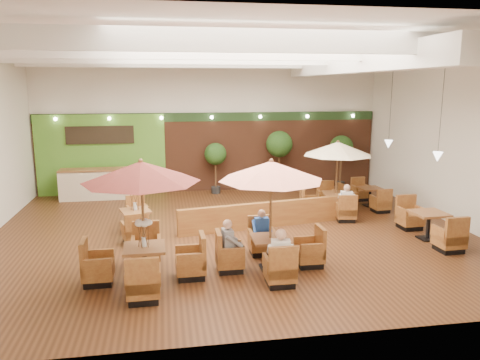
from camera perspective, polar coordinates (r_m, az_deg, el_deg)
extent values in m
plane|color=#381E0F|center=(13.99, -0.89, -6.48)|extent=(14.00, 14.00, 0.00)
cube|color=silver|center=(19.33, -3.55, 6.81)|extent=(14.00, 0.04, 5.50)
cube|color=silver|center=(7.59, 5.75, -0.43)|extent=(14.00, 0.04, 5.50)
cube|color=silver|center=(15.99, 24.83, 4.82)|extent=(0.04, 12.00, 5.50)
cube|color=white|center=(13.36, -0.96, 16.58)|extent=(14.00, 12.00, 0.04)
cube|color=brown|center=(19.39, -3.49, 3.41)|extent=(13.90, 0.10, 3.20)
cube|color=#1E3819|center=(19.24, -3.54, 7.68)|extent=(13.90, 0.12, 0.35)
cube|color=#52932A|center=(19.39, -16.53, 2.95)|extent=(5.00, 0.08, 3.20)
cube|color=black|center=(19.22, -16.70, 5.28)|extent=(2.60, 0.08, 0.70)
cube|color=white|center=(14.26, 13.52, 13.74)|extent=(0.60, 11.00, 0.60)
cube|color=white|center=(9.41, 2.76, 16.60)|extent=(13.60, 0.12, 0.45)
cube|color=white|center=(12.05, -0.02, 15.47)|extent=(13.60, 0.12, 0.45)
cube|color=white|center=(14.62, -1.73, 14.76)|extent=(13.60, 0.12, 0.45)
cube|color=white|center=(17.30, -2.96, 14.23)|extent=(13.60, 0.12, 0.45)
cylinder|color=black|center=(14.43, 23.44, 8.91)|extent=(0.01, 0.01, 3.20)
cone|color=white|center=(14.56, 22.94, 2.63)|extent=(0.28, 0.28, 0.28)
cylinder|color=black|center=(17.03, 17.97, 9.54)|extent=(0.01, 0.01, 3.20)
cone|color=white|center=(17.15, 17.64, 4.20)|extent=(0.28, 0.28, 0.28)
sphere|color=#FFEAC6|center=(19.34, -21.58, 6.93)|extent=(0.14, 0.14, 0.14)
sphere|color=#FFEAC6|center=(19.02, -15.64, 7.24)|extent=(0.14, 0.14, 0.14)
sphere|color=#FFEAC6|center=(18.91, -9.56, 7.48)|extent=(0.14, 0.14, 0.14)
sphere|color=#FFEAC6|center=(19.01, -3.47, 7.64)|extent=(0.14, 0.14, 0.14)
sphere|color=#FFEAC6|center=(19.31, 2.49, 7.71)|extent=(0.14, 0.14, 0.14)
sphere|color=#FFEAC6|center=(19.82, 8.21, 7.70)|extent=(0.14, 0.14, 0.14)
sphere|color=#FFEAC6|center=(20.51, 13.60, 7.62)|extent=(0.14, 0.14, 0.14)
cube|color=beige|center=(18.81, -16.64, -0.56)|extent=(3.00, 0.70, 1.10)
cube|color=brown|center=(18.70, -16.74, 1.24)|extent=(3.00, 0.75, 0.06)
cube|color=brown|center=(14.49, 3.52, -4.22)|extent=(5.68, 1.23, 0.79)
cube|color=brown|center=(10.68, -11.59, -8.11)|extent=(0.92, 0.92, 0.06)
cylinder|color=black|center=(10.81, -11.51, -9.98)|extent=(0.11, 0.11, 0.71)
cube|color=black|center=(10.95, -11.43, -11.81)|extent=(0.49, 0.49, 0.04)
cube|color=brown|center=(9.90, -11.70, -12.52)|extent=(0.67, 0.67, 0.34)
cube|color=brown|center=(9.52, -11.87, -11.43)|extent=(0.66, 0.12, 0.75)
cube|color=brown|center=(9.84, -13.59, -11.42)|extent=(0.10, 0.59, 0.30)
cube|color=brown|center=(9.81, -9.90, -11.32)|extent=(0.10, 0.59, 0.30)
cube|color=black|center=(10.01, -11.64, -13.80)|extent=(0.60, 0.60, 0.15)
cube|color=brown|center=(11.79, -11.33, -8.53)|extent=(0.67, 0.67, 0.34)
cube|color=brown|center=(11.95, -11.32, -6.63)|extent=(0.66, 0.12, 0.75)
cube|color=brown|center=(11.72, -9.84, -7.50)|extent=(0.10, 0.59, 0.30)
cube|color=brown|center=(11.73, -12.89, -7.59)|extent=(0.10, 0.59, 0.30)
cube|color=black|center=(11.87, -11.28, -9.65)|extent=(0.60, 0.60, 0.15)
cube|color=brown|center=(10.93, -16.91, -10.43)|extent=(0.67, 0.67, 0.34)
cube|color=brown|center=(10.78, -15.53, -8.85)|extent=(0.12, 0.66, 0.75)
cube|color=brown|center=(11.15, -16.79, -8.83)|extent=(0.59, 0.10, 0.30)
cube|color=brown|center=(10.57, -17.16, -9.98)|extent=(0.59, 0.10, 0.30)
cube|color=black|center=(11.03, -16.83, -11.62)|extent=(0.60, 0.60, 0.15)
cube|color=brown|center=(10.84, -6.04, -10.17)|extent=(0.67, 0.67, 0.34)
cube|color=brown|center=(10.72, -7.58, -8.63)|extent=(0.12, 0.66, 0.75)
cube|color=brown|center=(10.48, -5.93, -9.70)|extent=(0.59, 0.10, 0.30)
cube|color=brown|center=(11.05, -6.19, -8.56)|extent=(0.59, 0.10, 0.30)
cube|color=black|center=(10.93, -6.01, -11.37)|extent=(0.60, 0.60, 0.15)
cylinder|color=brown|center=(10.51, -11.71, -5.20)|extent=(0.06, 0.06, 2.67)
cone|color=#551D19|center=(10.24, -11.97, 1.01)|extent=(2.57, 2.57, 0.45)
sphere|color=brown|center=(10.21, -12.03, 2.28)|extent=(0.10, 0.10, 0.10)
cylinder|color=silver|center=(10.64, -11.62, -7.39)|extent=(0.10, 0.10, 0.22)
cube|color=brown|center=(11.19, 3.71, -7.17)|extent=(0.87, 0.87, 0.06)
cylinder|color=black|center=(11.31, 3.69, -8.89)|extent=(0.10, 0.10, 0.68)
cube|color=black|center=(11.44, 3.67, -10.57)|extent=(0.46, 0.46, 0.04)
cube|color=brown|center=(10.45, 4.90, -11.07)|extent=(0.64, 0.64, 0.33)
cube|color=brown|center=(10.10, 5.31, -10.03)|extent=(0.64, 0.10, 0.72)
cube|color=brown|center=(10.31, 3.29, -10.14)|extent=(0.08, 0.56, 0.29)
cube|color=brown|center=(10.45, 6.53, -9.90)|extent=(0.08, 0.56, 0.29)
cube|color=black|center=(10.55, 4.88, -12.25)|extent=(0.57, 0.57, 0.14)
cube|color=brown|center=(12.23, 2.65, -7.65)|extent=(0.64, 0.64, 0.33)
cube|color=brown|center=(12.38, 2.40, -5.91)|extent=(0.64, 0.10, 0.72)
cube|color=brown|center=(12.22, 4.03, -6.66)|extent=(0.08, 0.56, 0.29)
cube|color=brown|center=(12.11, 1.27, -6.81)|extent=(0.08, 0.56, 0.29)
cube|color=black|center=(12.30, 2.64, -8.68)|extent=(0.57, 0.57, 0.14)
cube|color=brown|center=(11.16, -1.26, -9.53)|extent=(0.64, 0.64, 0.33)
cube|color=brown|center=(11.10, 0.11, -7.97)|extent=(0.10, 0.64, 0.72)
cube|color=brown|center=(11.37, -1.47, -8.04)|extent=(0.56, 0.08, 0.29)
cube|color=brown|center=(10.82, -1.04, -9.07)|extent=(0.56, 0.08, 0.29)
cube|color=black|center=(11.25, -1.25, -10.65)|extent=(0.57, 0.57, 0.14)
cube|color=brown|center=(11.58, 8.44, -8.87)|extent=(0.64, 0.64, 0.33)
cube|color=brown|center=(11.40, 7.20, -7.53)|extent=(0.10, 0.64, 0.72)
cube|color=brown|center=(11.24, 8.93, -8.40)|extent=(0.56, 0.08, 0.29)
cube|color=brown|center=(11.78, 8.03, -7.45)|extent=(0.56, 0.08, 0.29)
cube|color=black|center=(11.66, 8.40, -9.96)|extent=(0.57, 0.57, 0.14)
cylinder|color=brown|center=(11.03, 3.75, -4.49)|extent=(0.06, 0.06, 2.56)
cone|color=#DA7F69|center=(10.78, 3.82, 1.14)|extent=(2.46, 2.46, 0.45)
sphere|color=brown|center=(10.74, 3.84, 2.35)|extent=(0.10, 0.10, 0.10)
cube|color=brown|center=(16.21, 11.60, -1.65)|extent=(0.94, 0.94, 0.06)
cylinder|color=black|center=(16.29, 11.56, -2.81)|extent=(0.10, 0.10, 0.64)
cube|color=black|center=(16.37, 11.51, -3.96)|extent=(0.50, 0.50, 0.04)
cube|color=brown|center=(15.48, 12.75, -3.87)|extent=(0.69, 0.69, 0.31)
cube|color=brown|center=(15.20, 13.29, -3.05)|extent=(0.61, 0.19, 0.68)
cube|color=brown|center=(15.37, 11.76, -3.19)|extent=(0.16, 0.54, 0.27)
cube|color=brown|center=(15.49, 13.80, -3.17)|extent=(0.16, 0.54, 0.27)
cube|color=black|center=(15.53, 12.72, -4.67)|extent=(0.61, 0.61, 0.14)
cube|color=brown|center=(17.14, 10.46, -2.29)|extent=(0.69, 0.69, 0.31)
cube|color=brown|center=(17.29, 10.09, -1.17)|extent=(0.61, 0.19, 0.68)
cube|color=brown|center=(17.15, 11.41, -1.65)|extent=(0.16, 0.54, 0.27)
cube|color=brown|center=(17.04, 9.55, -1.67)|extent=(0.16, 0.54, 0.27)
cube|color=black|center=(17.19, 10.43, -3.01)|extent=(0.61, 0.61, 0.14)
cube|color=brown|center=(16.00, 8.46, -3.21)|extent=(0.69, 0.69, 0.31)
cube|color=brown|center=(16.05, 9.29, -2.12)|extent=(0.19, 0.61, 0.68)
cube|color=brown|center=(16.22, 8.33, -2.29)|extent=(0.54, 0.16, 0.27)
cube|color=brown|center=(15.69, 8.63, -2.78)|extent=(0.54, 0.16, 0.27)
cube|color=black|center=(16.06, 8.43, -3.98)|extent=(0.61, 0.61, 0.14)
cylinder|color=brown|center=(16.10, 11.68, 0.13)|extent=(0.06, 0.06, 2.42)
cone|color=beige|center=(15.93, 11.83, 3.77)|extent=(2.33, 2.33, 0.45)
sphere|color=brown|center=(15.91, 11.86, 4.59)|extent=(0.10, 0.10, 0.10)
cube|color=brown|center=(14.12, -12.64, -3.69)|extent=(1.00, 1.00, 0.06)
cylinder|color=black|center=(14.21, -12.58, -4.99)|extent=(0.10, 0.10, 0.63)
cube|color=black|center=(14.31, -12.53, -6.26)|extent=(0.53, 0.53, 0.04)
cube|color=brown|center=(13.37, -12.77, -6.34)|extent=(0.73, 0.73, 0.30)
cube|color=brown|center=(13.06, -13.18, -5.47)|extent=(0.59, 0.25, 0.67)
cube|color=brown|center=(13.26, -13.98, -5.69)|extent=(0.21, 0.52, 0.27)
cube|color=brown|center=(13.37, -11.65, -5.44)|extent=(0.21, 0.52, 0.27)
cube|color=black|center=(13.43, -12.73, -7.23)|extent=(0.64, 0.64, 0.13)
cube|color=brown|center=(15.10, -12.39, -4.27)|extent=(0.73, 0.73, 0.30)
cube|color=brown|center=(15.25, -12.14, -2.99)|extent=(0.59, 0.25, 0.67)
cube|color=brown|center=(15.10, -11.40, -3.47)|extent=(0.21, 0.52, 0.27)
cube|color=brown|center=(14.99, -13.45, -3.67)|extent=(0.21, 0.52, 0.27)
cube|color=black|center=(15.15, -12.36, -5.06)|extent=(0.64, 0.64, 0.13)
cylinder|color=silver|center=(14.09, -12.67, -3.15)|extent=(0.10, 0.10, 0.22)
cube|color=brown|center=(14.27, 22.07, -3.78)|extent=(0.94, 0.94, 0.06)
cylinder|color=black|center=(14.36, 21.96, -5.21)|extent=(0.11, 0.11, 0.70)
cube|color=black|center=(14.47, 21.85, -6.62)|extent=(0.50, 0.50, 0.04)
cube|color=brown|center=(13.58, 24.13, -6.66)|extent=(0.69, 0.69, 0.34)
cube|color=brown|center=(13.26, 24.85, -5.70)|extent=(0.66, 0.13, 0.74)
cube|color=brown|center=(13.34, 23.13, -5.93)|extent=(0.11, 0.59, 0.30)
cube|color=brown|center=(13.70, 25.26, -5.67)|extent=(0.11, 0.59, 0.30)
cube|color=black|center=(13.65, 24.05, -7.63)|extent=(0.61, 0.61, 0.15)
cube|color=brown|center=(15.22, 19.99, -4.45)|extent=(0.69, 0.69, 0.34)
cube|color=brown|center=(15.37, 19.62, -3.04)|extent=(0.66, 0.13, 0.74)
cube|color=brown|center=(15.32, 21.03, -3.59)|extent=(0.11, 0.59, 0.30)
cube|color=brown|center=(15.00, 19.05, -3.76)|extent=(0.11, 0.59, 0.30)
cube|color=black|center=(15.28, 19.93, -5.33)|extent=(0.61, 0.61, 0.15)
cube|color=brown|center=(17.57, 15.61, -0.98)|extent=(0.82, 0.82, 0.05)
cylinder|color=black|center=(17.64, 15.56, -1.99)|extent=(0.09, 0.09, 0.60)
cube|color=black|center=(17.71, 15.50, -2.98)|extent=(0.43, 0.43, 0.04)
cube|color=brown|center=(16.91, 16.76, -2.85)|extent=(0.59, 0.59, 0.29)
cube|color=brown|center=(16.63, 17.11, -2.14)|extent=(0.56, 0.13, 0.63)
cube|color=brown|center=(16.74, 16.01, -2.32)|extent=(0.10, 0.50, 0.25)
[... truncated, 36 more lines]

